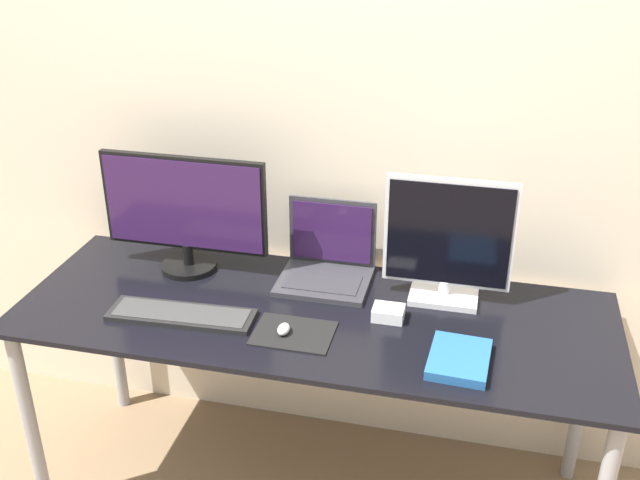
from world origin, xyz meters
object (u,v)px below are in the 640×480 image
monitor_right (448,242)px  mouse (284,329)px  book (459,359)px  laptop (327,261)px  keyboard (181,315)px  power_brick (388,313)px  monitor_left (185,211)px

monitor_right → mouse: size_ratio=7.17×
monitor_right → book: monitor_right is taller
laptop → keyboard: 0.53m
laptop → keyboard: (-0.39, -0.36, -0.05)m
laptop → power_brick: bearing=-41.3°
book → keyboard: bearing=176.9°
mouse → book: size_ratio=0.26×
laptop → book: 0.62m
monitor_right → keyboard: (-0.79, -0.31, -0.19)m
monitor_left → power_brick: size_ratio=5.95×
laptop → monitor_left: bearing=-174.2°
laptop → power_brick: laptop is taller
monitor_left → keyboard: 0.38m
laptop → book: (0.47, -0.40, -0.05)m
mouse → power_brick: bearing=29.2°
monitor_right → laptop: size_ratio=1.37×
monitor_left → monitor_right: bearing=-0.0°
monitor_left → keyboard: bearing=-72.0°
book → power_brick: (-0.23, 0.19, 0.01)m
monitor_right → laptop: 0.43m
keyboard → book: book is taller
monitor_right → mouse: monitor_right is taller
monitor_left → mouse: 0.58m
monitor_left → keyboard: monitor_left is taller
keyboard → mouse: mouse is taller
laptop → power_brick: size_ratio=3.14×
mouse → power_brick: size_ratio=0.60×
power_brick → keyboard: bearing=-167.3°
monitor_right → power_brick: bearing=-133.6°
power_brick → book: bearing=-39.3°
monitor_left → power_brick: (0.73, -0.16, -0.20)m
monitor_right → power_brick: monitor_right is taller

